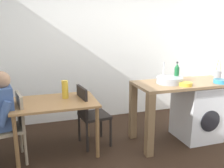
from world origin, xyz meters
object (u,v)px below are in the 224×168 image
(mixing_bowl, at_px, (185,84))
(utensil_crock, at_px, (218,74))
(chair_person_seat, at_px, (13,124))
(colander, at_px, (221,81))
(vase, at_px, (65,89))
(chair_opposite, at_px, (89,113))
(bottle_tall_green, at_px, (177,73))
(dining_table, at_px, (55,108))
(washing_machine, at_px, (197,111))

(mixing_bowl, xyz_separation_m, utensil_crock, (0.76, 0.25, 0.04))
(chair_person_seat, distance_m, colander, 2.93)
(utensil_crock, xyz_separation_m, vase, (-2.35, 0.26, -0.12))
(utensil_crock, height_order, colander, utensil_crock)
(chair_opposite, relative_size, bottle_tall_green, 3.01)
(chair_opposite, bearing_deg, colander, 67.82)
(vase, bearing_deg, bottle_tall_green, -8.86)
(utensil_crock, relative_size, vase, 1.19)
(utensil_crock, bearing_deg, colander, -123.70)
(dining_table, xyz_separation_m, chair_opposite, (0.48, 0.04, -0.14))
(bottle_tall_green, xyz_separation_m, vase, (-1.61, 0.25, -0.19))
(chair_opposite, relative_size, vase, 3.56)
(colander, relative_size, vase, 0.79)
(bottle_tall_green, distance_m, colander, 0.63)
(utensil_crock, bearing_deg, mixing_bowl, -161.76)
(mixing_bowl, bearing_deg, dining_table, 166.67)
(chair_opposite, height_order, colander, colander)
(chair_opposite, height_order, utensil_crock, utensil_crock)
(utensil_crock, bearing_deg, vase, 173.62)
(chair_opposite, relative_size, utensil_crock, 3.00)
(chair_opposite, xyz_separation_m, bottle_tall_green, (1.29, -0.19, 0.55))
(dining_table, bearing_deg, mixing_bowl, -13.33)
(chair_person_seat, xyz_separation_m, utensil_crock, (3.05, -0.08, 0.48))
(chair_person_seat, xyz_separation_m, chair_opposite, (1.02, 0.12, 0.00))
(chair_person_seat, bearing_deg, mixing_bowl, -110.05)
(bottle_tall_green, xyz_separation_m, colander, (0.56, -0.28, -0.10))
(dining_table, bearing_deg, colander, -10.56)
(dining_table, height_order, bottle_tall_green, bottle_tall_green)
(utensil_crock, bearing_deg, washing_machine, -171.90)
(colander, bearing_deg, chair_opposite, 165.63)
(washing_machine, xyz_separation_m, mixing_bowl, (-0.39, -0.20, 0.52))
(dining_table, distance_m, mixing_bowl, 1.82)
(dining_table, distance_m, utensil_crock, 2.53)
(mixing_bowl, bearing_deg, washing_machine, 26.81)
(chair_person_seat, bearing_deg, vase, -87.06)
(chair_person_seat, bearing_deg, chair_opposite, -94.95)
(chair_opposite, bearing_deg, mixing_bowl, 62.53)
(washing_machine, distance_m, utensil_crock, 0.67)
(chair_opposite, relative_size, mixing_bowl, 4.90)
(chair_person_seat, bearing_deg, dining_table, -93.10)
(dining_table, relative_size, mixing_bowl, 5.98)
(chair_person_seat, height_order, utensil_crock, utensil_crock)
(chair_opposite, height_order, vase, vase)
(chair_opposite, height_order, bottle_tall_green, bottle_tall_green)
(dining_table, xyz_separation_m, mixing_bowl, (1.74, -0.41, 0.30))
(dining_table, relative_size, colander, 5.50)
(chair_opposite, distance_m, mixing_bowl, 1.42)
(mixing_bowl, xyz_separation_m, vase, (-1.59, 0.51, -0.08))
(dining_table, relative_size, washing_machine, 1.28)
(chair_person_seat, xyz_separation_m, colander, (2.87, -0.35, 0.44))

